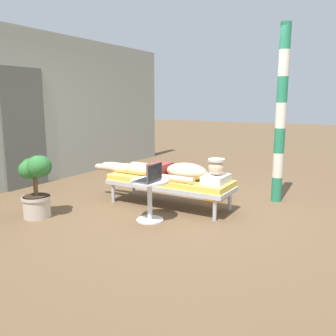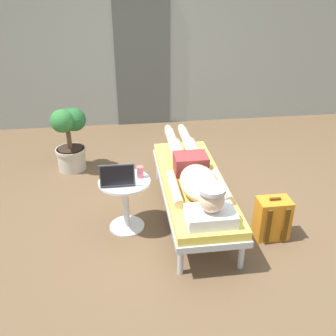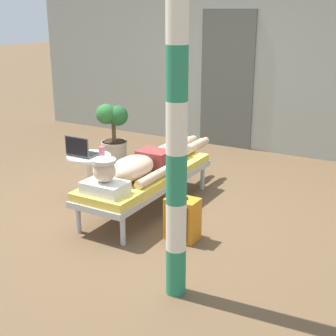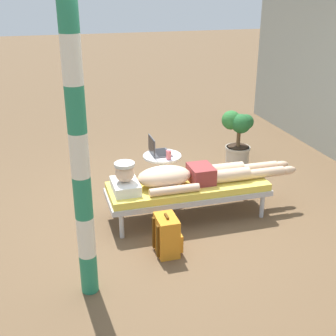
# 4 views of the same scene
# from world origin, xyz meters

# --- Properties ---
(ground_plane) EXTENTS (40.00, 40.00, 0.00)m
(ground_plane) POSITION_xyz_m (0.00, 0.00, 0.00)
(ground_plane) COLOR brown
(house_wall_back) EXTENTS (7.60, 0.20, 2.70)m
(house_wall_back) POSITION_xyz_m (0.07, 2.85, 1.35)
(house_wall_back) COLOR #999E93
(house_wall_back) RESTS_ON ground
(house_door_panel) EXTENTS (0.84, 0.03, 2.04)m
(house_door_panel) POSITION_xyz_m (-0.20, 2.74, 1.02)
(house_door_panel) COLOR #545651
(house_door_panel) RESTS_ON ground
(lounge_chair) EXTENTS (0.62, 1.84, 0.42)m
(lounge_chair) POSITION_xyz_m (0.07, 0.04, 0.35)
(lounge_chair) COLOR #B7B7BC
(lounge_chair) RESTS_ON ground
(person_reclining) EXTENTS (0.53, 2.17, 0.33)m
(person_reclining) POSITION_xyz_m (0.07, -0.01, 0.52)
(person_reclining) COLOR white
(person_reclining) RESTS_ON lounge_chair
(side_table) EXTENTS (0.48, 0.48, 0.52)m
(side_table) POSITION_xyz_m (-0.60, -0.08, 0.36)
(side_table) COLOR silver
(side_table) RESTS_ON ground
(laptop) EXTENTS (0.31, 0.24, 0.23)m
(laptop) POSITION_xyz_m (-0.66, -0.13, 0.58)
(laptop) COLOR #4C4C51
(laptop) RESTS_ON side_table
(drink_glass) EXTENTS (0.06, 0.06, 0.11)m
(drink_glass) POSITION_xyz_m (-0.45, -0.04, 0.58)
(drink_glass) COLOR #D86672
(drink_glass) RESTS_ON side_table
(backpack) EXTENTS (0.30, 0.26, 0.42)m
(backpack) POSITION_xyz_m (0.74, -0.40, 0.20)
(backpack) COLOR orange
(backpack) RESTS_ON ground
(potted_plant) EXTENTS (0.43, 0.46, 0.82)m
(potted_plant) POSITION_xyz_m (-1.23, 1.24, 0.48)
(potted_plant) COLOR #BFB29E
(potted_plant) RESTS_ON ground
(porch_post) EXTENTS (0.15, 0.15, 2.56)m
(porch_post) POSITION_xyz_m (1.12, -1.22, 1.28)
(porch_post) COLOR #267F59
(porch_post) RESTS_ON ground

